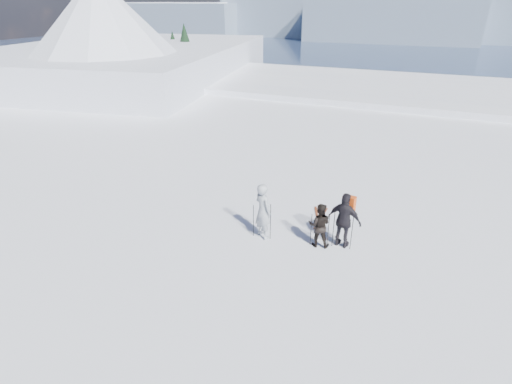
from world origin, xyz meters
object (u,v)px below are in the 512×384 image
(skier_dark, at_px, (319,225))
(skier_pack, at_px, (344,221))
(skier_grey, at_px, (263,211))
(skis_loose, at_px, (319,218))

(skier_dark, distance_m, skier_pack, 0.81)
(skier_grey, distance_m, skier_dark, 1.92)
(skier_dark, bearing_deg, skier_grey, -4.29)
(skier_pack, xyz_separation_m, skis_loose, (-1.16, 1.52, -0.94))
(skier_grey, xyz_separation_m, skier_pack, (2.64, 0.47, -0.03))
(skier_dark, bearing_deg, skier_pack, -170.33)
(skier_grey, height_order, skier_pack, skier_grey)
(skier_grey, bearing_deg, skier_dark, -141.90)
(skier_pack, bearing_deg, skier_dark, 30.26)
(skier_dark, xyz_separation_m, skier_pack, (0.74, 0.27, 0.19))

